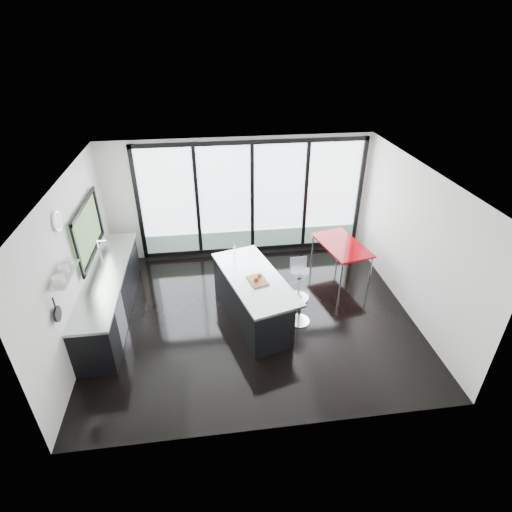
{
  "coord_description": "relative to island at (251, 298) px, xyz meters",
  "views": [
    {
      "loc": [
        -0.74,
        -6.01,
        4.93
      ],
      "look_at": [
        0.1,
        0.3,
        1.15
      ],
      "focal_mm": 28.0,
      "sensor_mm": 36.0,
      "label": 1
    }
  ],
  "objects": [
    {
      "name": "floor",
      "position": [
        0.04,
        0.04,
        -0.46
      ],
      "size": [
        6.0,
        5.0,
        0.0
      ],
      "primitive_type": "cube",
      "color": "black",
      "rests_on": "ground"
    },
    {
      "name": "bar_stool_far",
      "position": [
        1.03,
        0.46,
        -0.11
      ],
      "size": [
        0.44,
        0.44,
        0.69
      ],
      "primitive_type": "cylinder",
      "rotation": [
        0.0,
        0.0,
        0.0
      ],
      "color": "silver",
      "rests_on": "floor"
    },
    {
      "name": "wall_front",
      "position": [
        0.04,
        -2.46,
        0.94
      ],
      "size": [
        6.0,
        0.0,
        2.8
      ],
      "primitive_type": "cube",
      "color": "silver",
      "rests_on": "ground"
    },
    {
      "name": "wall_back",
      "position": [
        0.31,
        2.51,
        0.81
      ],
      "size": [
        6.0,
        0.09,
        2.8
      ],
      "color": "silver",
      "rests_on": "ground"
    },
    {
      "name": "wall_left",
      "position": [
        -2.93,
        0.31,
        1.1
      ],
      "size": [
        0.26,
        5.0,
        2.8
      ],
      "color": "silver",
      "rests_on": "ground"
    },
    {
      "name": "wall_right",
      "position": [
        3.04,
        0.04,
        0.94
      ],
      "size": [
        0.0,
        5.0,
        2.8
      ],
      "primitive_type": "cube",
      "color": "silver",
      "rests_on": "ground"
    },
    {
      "name": "island",
      "position": [
        0.0,
        0.0,
        0.0
      ],
      "size": [
        1.49,
        2.38,
        1.17
      ],
      "color": "black",
      "rests_on": "floor"
    },
    {
      "name": "red_table",
      "position": [
        2.14,
        1.26,
        -0.08
      ],
      "size": [
        1.08,
        1.54,
        0.75
      ],
      "primitive_type": "cube",
      "rotation": [
        0.0,
        0.0,
        0.21
      ],
      "color": "#90040A",
      "rests_on": "floor"
    },
    {
      "name": "ceiling",
      "position": [
        0.04,
        0.04,
        2.34
      ],
      "size": [
        6.0,
        5.0,
        0.0
      ],
      "primitive_type": "cube",
      "color": "white",
      "rests_on": "wall_back"
    },
    {
      "name": "bar_stool_near",
      "position": [
        0.88,
        -0.26,
        -0.14
      ],
      "size": [
        0.51,
        0.51,
        0.65
      ],
      "primitive_type": "cylinder",
      "rotation": [
        0.0,
        0.0,
        0.29
      ],
      "color": "silver",
      "rests_on": "floor"
    },
    {
      "name": "counter_cabinets",
      "position": [
        -2.63,
        0.44,
        0.01
      ],
      "size": [
        0.69,
        3.24,
        1.36
      ],
      "color": "black",
      "rests_on": "floor"
    }
  ]
}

